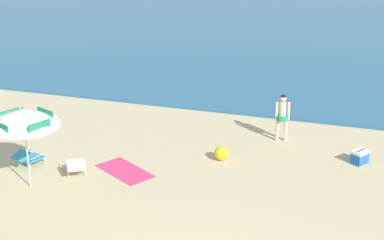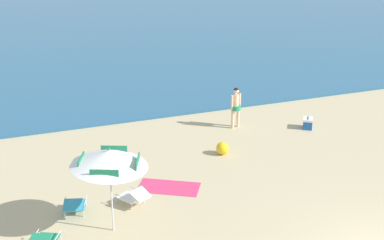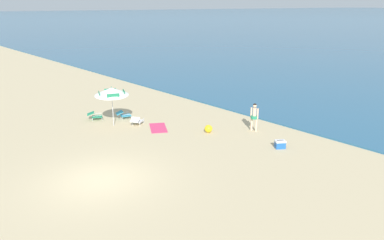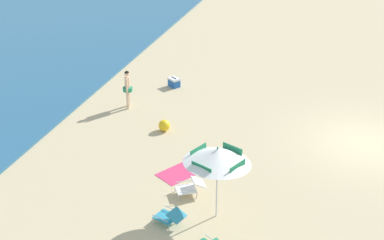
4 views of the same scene
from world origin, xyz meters
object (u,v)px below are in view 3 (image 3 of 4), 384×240
(beach_umbrella_striped_main, at_px, (112,91))
(lounge_chair_facing_sea, at_px, (124,114))
(lounge_chair_under_umbrella, at_px, (137,121))
(beach_ball, at_px, (208,129))
(person_standing_near_shore, at_px, (254,115))
(cooler_box, at_px, (280,144))
(lounge_chair_beside_umbrella, at_px, (95,115))
(beach_towel, at_px, (158,128))

(beach_umbrella_striped_main, distance_m, lounge_chair_facing_sea, 2.24)
(lounge_chair_under_umbrella, relative_size, lounge_chair_facing_sea, 1.04)
(lounge_chair_facing_sea, distance_m, beach_ball, 5.73)
(beach_umbrella_striped_main, height_order, person_standing_near_shore, beach_umbrella_striped_main)
(beach_umbrella_striped_main, relative_size, cooler_box, 4.33)
(beach_umbrella_striped_main, bearing_deg, lounge_chair_beside_umbrella, -170.72)
(beach_umbrella_striped_main, distance_m, lounge_chair_under_umbrella, 2.22)
(person_standing_near_shore, xyz_separation_m, beach_towel, (-3.91, -3.71, -0.91))
(beach_umbrella_striped_main, relative_size, person_standing_near_shore, 1.66)
(beach_towel, bearing_deg, beach_umbrella_striped_main, -140.76)
(beach_ball, bearing_deg, beach_towel, -146.54)
(beach_umbrella_striped_main, xyz_separation_m, beach_ball, (4.51, 3.31, -1.82))
(lounge_chair_under_umbrella, xyz_separation_m, cooler_box, (7.67, 3.28, -0.07))
(lounge_chair_beside_umbrella, bearing_deg, beach_towel, 27.34)
(lounge_chair_under_umbrella, bearing_deg, beach_umbrella_striped_main, -127.97)
(lounge_chair_under_umbrella, relative_size, lounge_chair_beside_umbrella, 1.02)
(lounge_chair_under_umbrella, bearing_deg, lounge_chair_facing_sea, 177.13)
(beach_umbrella_striped_main, bearing_deg, lounge_chair_under_umbrella, 52.03)
(lounge_chair_beside_umbrella, distance_m, beach_ball, 7.22)
(lounge_chair_beside_umbrella, bearing_deg, lounge_chair_under_umbrella, 27.66)
(beach_umbrella_striped_main, height_order, cooler_box, beach_umbrella_striped_main)
(cooler_box, bearing_deg, person_standing_near_shore, 157.36)
(beach_umbrella_striped_main, distance_m, beach_ball, 5.88)
(beach_ball, bearing_deg, cooler_box, 14.61)
(beach_umbrella_striped_main, distance_m, beach_towel, 3.35)
(lounge_chair_beside_umbrella, xyz_separation_m, lounge_chair_facing_sea, (0.96, 1.43, -0.00))
(lounge_chair_facing_sea, bearing_deg, cooler_box, 18.99)
(beach_towel, bearing_deg, lounge_chair_facing_sea, -169.35)
(person_standing_near_shore, height_order, beach_towel, person_standing_near_shore)
(cooler_box, relative_size, beach_towel, 0.34)
(lounge_chair_facing_sea, distance_m, cooler_box, 9.82)
(lounge_chair_under_umbrella, distance_m, cooler_box, 8.34)
(lounge_chair_under_umbrella, xyz_separation_m, beach_towel, (1.23, 0.62, -0.27))
(lounge_chair_facing_sea, bearing_deg, beach_towel, 10.65)
(beach_umbrella_striped_main, bearing_deg, beach_ball, 36.21)
(lounge_chair_beside_umbrella, height_order, beach_ball, lounge_chair_beside_umbrella)
(lounge_chair_facing_sea, height_order, beach_ball, lounge_chair_facing_sea)
(cooler_box, distance_m, beach_towel, 6.97)
(beach_towel, bearing_deg, lounge_chair_under_umbrella, -153.33)
(person_standing_near_shore, bearing_deg, beach_umbrella_striped_main, -137.87)
(cooler_box, distance_m, beach_ball, 4.12)
(person_standing_near_shore, height_order, beach_ball, person_standing_near_shore)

